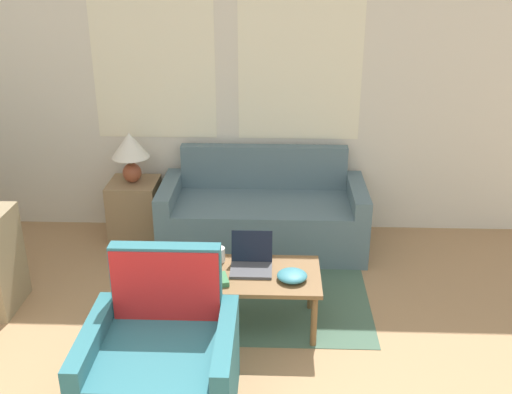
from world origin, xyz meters
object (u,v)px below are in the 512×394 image
(armchair, at_px, (162,366))
(cup_navy, at_px, (206,262))
(coffee_table, at_px, (247,279))
(laptop, at_px, (251,261))
(table_lamp, at_px, (130,150))
(snack_bowl, at_px, (292,276))
(couch, at_px, (263,216))
(cup_yellow, at_px, (219,255))
(book_red, at_px, (214,280))

(armchair, relative_size, cup_navy, 10.08)
(armchair, xyz_separation_m, coffee_table, (0.45, 0.85, 0.09))
(armchair, bearing_deg, laptop, 62.83)
(table_lamp, height_order, snack_bowl, table_lamp)
(couch, height_order, coffee_table, couch)
(cup_yellow, distance_m, snack_bowl, 0.58)
(couch, distance_m, table_lamp, 1.34)
(book_red, bearing_deg, cup_navy, 110.46)
(table_lamp, relative_size, coffee_table, 0.45)
(coffee_table, relative_size, cup_yellow, 9.63)
(snack_bowl, bearing_deg, couch, 99.80)
(laptop, relative_size, cup_yellow, 2.75)
(table_lamp, height_order, cup_navy, table_lamp)
(cup_navy, relative_size, book_red, 0.42)
(armchair, distance_m, cup_yellow, 1.07)
(cup_navy, bearing_deg, snack_bowl, -13.23)
(book_red, bearing_deg, cup_yellow, 89.50)
(armchair, height_order, book_red, armchair)
(table_lamp, bearing_deg, cup_yellow, -53.54)
(couch, bearing_deg, cup_navy, -107.09)
(couch, bearing_deg, armchair, -103.91)
(coffee_table, height_order, laptop, laptop)
(snack_bowl, bearing_deg, coffee_table, 166.93)
(couch, relative_size, cup_navy, 19.59)
(cup_yellow, bearing_deg, armchair, -102.94)
(cup_yellow, bearing_deg, couch, 75.21)
(couch, xyz_separation_m, armchair, (-0.53, -2.14, 0.01))
(couch, bearing_deg, cup_yellow, -104.79)
(cup_yellow, height_order, snack_bowl, cup_yellow)
(laptop, height_order, cup_yellow, laptop)
(cup_yellow, relative_size, snack_bowl, 0.51)
(book_red, bearing_deg, armchair, -107.94)
(cup_navy, bearing_deg, book_red, -69.54)
(armchair, height_order, snack_bowl, armchair)
(table_lamp, xyz_separation_m, snack_bowl, (1.43, -1.46, -0.41))
(couch, bearing_deg, table_lamp, 175.22)
(couch, bearing_deg, laptop, -92.45)
(cup_yellow, xyz_separation_m, snack_bowl, (0.53, -0.24, -0.02))
(coffee_table, relative_size, snack_bowl, 4.92)
(cup_yellow, bearing_deg, book_red, -90.50)
(armchair, distance_m, coffee_table, 0.97)
(armchair, bearing_deg, snack_bowl, 45.55)
(laptop, relative_size, book_red, 1.33)
(table_lamp, bearing_deg, laptop, -48.86)
(coffee_table, distance_m, snack_bowl, 0.33)
(book_red, bearing_deg, coffee_table, 31.43)
(armchair, relative_size, table_lamp, 2.00)
(couch, xyz_separation_m, laptop, (-0.05, -1.21, 0.20))
(armchair, distance_m, laptop, 1.06)
(cup_navy, height_order, snack_bowl, cup_navy)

